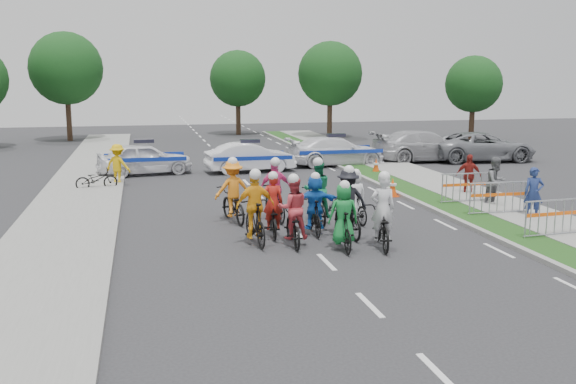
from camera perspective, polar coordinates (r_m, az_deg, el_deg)
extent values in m
plane|color=#28282B|center=(15.53, 3.44, -6.25)|extent=(90.00, 90.00, 0.00)
cube|color=gray|center=(21.86, 12.63, -1.45)|extent=(0.20, 60.00, 0.12)
cube|color=#254415|center=(22.17, 14.27, -1.37)|extent=(1.20, 60.00, 0.11)
cube|color=gray|center=(23.03, 18.26, -1.12)|extent=(2.40, 60.00, 0.13)
cube|color=gray|center=(19.89, -19.18, -2.93)|extent=(3.00, 60.00, 0.13)
imported|color=black|center=(16.90, 8.31, -3.15)|extent=(1.09, 2.09, 1.04)
imported|color=silver|center=(16.74, 8.42, -1.43)|extent=(0.71, 0.54, 1.74)
sphere|color=white|center=(16.54, 8.56, 1.35)|extent=(0.30, 0.30, 0.30)
imported|color=black|center=(16.54, 4.88, -3.36)|extent=(0.61, 1.77, 1.05)
imported|color=#167D33|center=(16.40, 4.96, -1.91)|extent=(0.80, 0.55, 1.57)
sphere|color=white|center=(16.21, 5.06, 0.58)|extent=(0.27, 0.27, 0.27)
imported|color=black|center=(16.96, 0.41, -3.08)|extent=(0.78, 1.93, 0.99)
imported|color=#C63741|center=(16.80, 0.45, -1.43)|extent=(0.84, 0.68, 1.65)
sphere|color=white|center=(16.61, 0.49, 1.16)|extent=(0.29, 0.29, 0.29)
imported|color=black|center=(17.03, -2.94, -2.73)|extent=(0.71, 1.98, 1.17)
imported|color=yellow|center=(16.88, -2.93, -1.21)|extent=(1.06, 0.51, 1.75)
sphere|color=white|center=(16.68, -2.93, 1.58)|extent=(0.30, 0.30, 0.30)
imported|color=black|center=(17.96, 5.27, -2.29)|extent=(0.76, 2.00, 1.04)
imported|color=black|center=(17.80, 5.35, -0.68)|extent=(1.14, 0.68, 1.73)
sphere|color=white|center=(17.62, 5.44, 1.91)|extent=(0.30, 0.30, 0.30)
imported|color=black|center=(18.11, 2.34, -2.17)|extent=(0.59, 1.73, 1.02)
imported|color=blue|center=(17.97, 2.39, -0.85)|extent=(1.45, 0.54, 1.53)
sphere|color=white|center=(17.80, 2.45, 1.36)|extent=(0.27, 0.27, 0.27)
imported|color=black|center=(17.96, -1.38, -2.40)|extent=(0.84, 1.86, 0.94)
imported|color=red|center=(17.81, -1.36, -0.89)|extent=(0.61, 0.44, 1.57)
sphere|color=white|center=(17.63, -1.34, 1.41)|extent=(0.27, 0.27, 0.27)
imported|color=black|center=(19.54, 5.92, -1.38)|extent=(0.70, 1.65, 0.96)
imported|color=white|center=(19.41, 5.99, -0.20)|extent=(0.77, 0.56, 1.44)
sphere|color=white|center=(19.26, 6.07, 1.69)|extent=(0.25, 0.25, 0.25)
imported|color=black|center=(19.47, 2.58, -1.26)|extent=(0.74, 2.00, 1.04)
imported|color=#177E4C|center=(19.33, 2.63, 0.24)|extent=(0.86, 0.68, 1.74)
sphere|color=white|center=(19.15, 2.69, 2.65)|extent=(0.30, 0.30, 0.30)
imported|color=black|center=(19.75, -1.18, -0.95)|extent=(0.75, 1.94, 1.14)
imported|color=#FB459C|center=(19.61, -1.15, 0.35)|extent=(1.04, 0.53, 1.70)
sphere|color=white|center=(19.44, -1.13, 2.67)|extent=(0.30, 0.30, 0.30)
imported|color=black|center=(19.68, -4.93, -1.16)|extent=(1.03, 2.07, 1.04)
imported|color=orange|center=(19.54, -4.93, 0.32)|extent=(1.21, 0.83, 1.73)
sphere|color=white|center=(19.36, -4.95, 2.69)|extent=(0.30, 0.30, 0.30)
imported|color=white|center=(29.74, -12.63, 2.91)|extent=(4.46, 2.40, 1.44)
imported|color=white|center=(29.87, -3.39, 3.10)|extent=(4.26, 1.90, 1.36)
imported|color=white|center=(32.04, 4.29, 3.65)|extent=(5.02, 2.25, 1.43)
imported|color=#ADADB2|center=(34.21, 12.02, 4.03)|extent=(5.61, 2.38, 1.61)
imported|color=gray|center=(35.08, 16.89, 3.88)|extent=(5.64, 2.93, 1.52)
imported|color=navy|center=(21.38, 21.00, -0.10)|extent=(0.69, 0.58, 1.62)
imported|color=#58595D|center=(22.92, 17.99, 0.85)|extent=(0.99, 0.86, 1.71)
imported|color=maroon|center=(24.73, 15.75, 1.45)|extent=(0.99, 0.66, 1.56)
imported|color=#E1AF0B|center=(27.11, -14.89, 2.37)|extent=(1.25, 1.10, 1.68)
cube|color=#F24C0C|center=(24.12, 9.26, -0.35)|extent=(0.40, 0.40, 0.03)
cone|color=#F24C0C|center=(24.06, 9.28, 0.43)|extent=(0.36, 0.36, 0.70)
cylinder|color=silver|center=(24.04, 9.29, 0.67)|extent=(0.29, 0.29, 0.08)
cube|color=#F24C0C|center=(29.61, 7.82, 1.66)|extent=(0.40, 0.40, 0.03)
cone|color=#F24C0C|center=(29.56, 7.83, 2.30)|extent=(0.36, 0.36, 0.70)
cylinder|color=silver|center=(29.55, 7.84, 2.49)|extent=(0.29, 0.29, 0.08)
imported|color=black|center=(26.21, -16.66, 1.09)|extent=(1.67, 0.81, 0.84)
cylinder|color=#382619|center=(46.30, 3.72, 6.83)|extent=(0.36, 0.36, 3.25)
sphere|color=#113614|center=(46.21, 3.76, 10.46)|extent=(4.55, 4.55, 4.55)
cylinder|color=#382619|center=(46.10, 16.02, 6.13)|extent=(0.36, 0.36, 2.75)
sphere|color=#113614|center=(46.01, 16.17, 9.21)|extent=(3.85, 3.85, 3.85)
cylinder|color=#382619|center=(46.60, -18.92, 6.48)|extent=(0.36, 0.36, 3.50)
sphere|color=#113614|center=(46.52, -19.15, 10.35)|extent=(4.90, 4.90, 4.90)
cylinder|color=#382619|center=(48.90, -4.44, 6.86)|extent=(0.36, 0.36, 3.00)
sphere|color=#113614|center=(48.81, -4.49, 10.03)|extent=(4.20, 4.20, 4.20)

